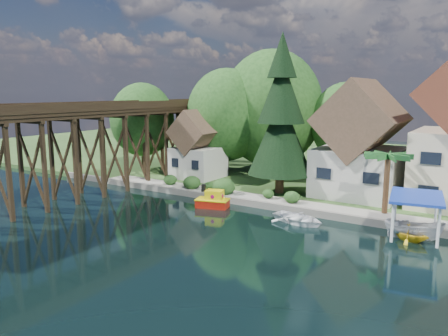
{
  "coord_description": "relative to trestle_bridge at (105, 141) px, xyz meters",
  "views": [
    {
      "loc": [
        18.27,
        -25.7,
        10.36
      ],
      "look_at": [
        -2.04,
        6.0,
        3.7
      ],
      "focal_mm": 35.0,
      "sensor_mm": 36.0,
      "label": 1
    }
  ],
  "objects": [
    {
      "name": "conifer",
      "position": [
        16.29,
        7.28,
        2.52
      ],
      "size": [
        6.22,
        6.22,
        15.31
      ],
      "color": "#382314",
      "rests_on": "bank"
    },
    {
      "name": "boat_white_a",
      "position": [
        21.19,
        0.5,
        -4.89
      ],
      "size": [
        5.02,
        4.11,
        0.91
      ],
      "primitive_type": "imported",
      "rotation": [
        0.0,
        0.0,
        1.33
      ],
      "color": "white",
      "rests_on": "ground"
    },
    {
      "name": "boat_canopy",
      "position": [
        29.64,
        1.22,
        -3.98
      ],
      "size": [
        4.18,
        5.42,
        3.19
      ],
      "color": "silver",
      "rests_on": "ground"
    },
    {
      "name": "promenade",
      "position": [
        22.0,
        4.13,
        -4.82
      ],
      "size": [
        50.0,
        2.6,
        0.06
      ],
      "primitive_type": "cube",
      "color": "gray",
      "rests_on": "bank"
    },
    {
      "name": "house_left",
      "position": [
        23.0,
        10.83,
        -0.21
      ],
      "size": [
        7.64,
        8.64,
        11.02
      ],
      "color": "beige",
      "rests_on": "bank"
    },
    {
      "name": "shrubs",
      "position": [
        11.4,
        4.09,
        -4.12
      ],
      "size": [
        15.76,
        2.47,
        1.7
      ],
      "color": "#1B3914",
      "rests_on": "bank"
    },
    {
      "name": "ground",
      "position": [
        16.0,
        -5.17,
        -5.35
      ],
      "size": [
        140.0,
        140.0,
        0.0
      ],
      "primitive_type": "plane",
      "color": "black",
      "rests_on": "ground"
    },
    {
      "name": "bg_trees",
      "position": [
        17.0,
        16.08,
        1.94
      ],
      "size": [
        49.9,
        13.3,
        10.57
      ],
      "color": "#382314",
      "rests_on": "bank"
    },
    {
      "name": "trestle_bridge",
      "position": [
        0.0,
        0.0,
        0.0
      ],
      "size": [
        4.12,
        44.18,
        9.3
      ],
      "color": "black",
      "rests_on": "ground"
    },
    {
      "name": "palm_tree",
      "position": [
        26.75,
        5.1,
        -0.25
      ],
      "size": [
        4.69,
        4.69,
        5.27
      ],
      "color": "#382314",
      "rests_on": "bank"
    },
    {
      "name": "tugboat",
      "position": [
        12.86,
        0.69,
        -4.71
      ],
      "size": [
        3.25,
        2.34,
        2.12
      ],
      "color": "#A9180B",
      "rests_on": "ground"
    },
    {
      "name": "bank",
      "position": [
        16.0,
        28.83,
        -5.1
      ],
      "size": [
        140.0,
        52.0,
        0.5
      ],
      "primitive_type": "cube",
      "color": "#2B491D",
      "rests_on": "ground"
    },
    {
      "name": "boat_yellow",
      "position": [
        29.49,
        0.69,
        -4.68
      ],
      "size": [
        2.95,
        2.69,
        1.33
      ],
      "primitive_type": "imported",
      "rotation": [
        0.0,
        0.0,
        1.34
      ],
      "color": "yellow",
      "rests_on": "ground"
    },
    {
      "name": "shed",
      "position": [
        5.0,
        9.33,
        -1.52
      ],
      "size": [
        5.09,
        5.4,
        7.85
      ],
      "color": "beige",
      "rests_on": "bank"
    },
    {
      "name": "seawall",
      "position": [
        20.0,
        2.83,
        -5.04
      ],
      "size": [
        60.0,
        0.4,
        0.62
      ],
      "primitive_type": "cube",
      "color": "slate",
      "rests_on": "ground"
    }
  ]
}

